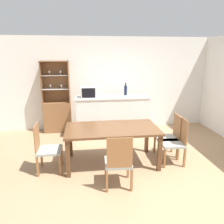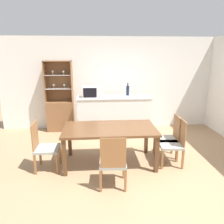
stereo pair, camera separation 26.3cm
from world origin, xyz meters
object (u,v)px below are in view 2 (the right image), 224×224
Objects in this scene: dining_chair_head_near at (113,162)px; microwave at (93,92)px; dining_table at (110,132)px; display_cabinet at (61,110)px; dining_chair_side_left_near at (44,147)px; wine_bottle at (128,90)px; dining_chair_side_right_far at (168,138)px; dining_chair_side_right_near at (173,143)px.

dining_chair_head_near is 1.78× the size of microwave.
microwave reaches higher than dining_table.
display_cabinet is at bearing 116.51° from dining_chair_head_near.
dining_chair_side_left_near is 2.74× the size of wine_bottle.
dining_chair_head_near is 2.48m from microwave.
dining_chair_side_right_far is 1.00× the size of dining_chair_head_near.
dining_chair_side_left_near and dining_chair_side_right_far have the same top height.
microwave is (0.91, -0.50, 0.60)m from display_cabinet.
dining_chair_side_right_far is at bearing 41.04° from dining_chair_head_near.
wine_bottle is (-0.62, 1.56, 0.73)m from dining_chair_side_right_far.
dining_chair_side_right_near is (2.44, -2.19, -0.13)m from display_cabinet.
dining_chair_side_right_far is at bearing 3.57° from dining_chair_side_right_near.
display_cabinet is at bearing 121.15° from dining_table.
dining_chair_side_right_near is 1.78× the size of microwave.
dining_table is 1.94× the size of dining_chair_side_right_near.
dining_table is (1.24, -2.05, 0.09)m from display_cabinet.
microwave reaches higher than dining_chair_side_left_near.
wine_bottle is at bearing 79.90° from dining_chair_head_near.
dining_chair_side_left_near and dining_chair_head_near have the same top height.
display_cabinet reaches higher than dining_chair_side_left_near.
dining_chair_side_left_near is 1.00× the size of dining_chair_side_right_far.
display_cabinet is 2.13× the size of dining_chair_side_right_far.
dining_chair_side_right_far is at bearing 6.53° from dining_table.
dining_chair_side_right_near is at bearing -175.70° from dining_chair_side_right_far.
dining_table is 1.24m from dining_chair_side_right_near.
microwave is at bearing 101.77° from dining_table.
dining_table is at bearing -109.00° from wine_bottle.
display_cabinet is 3.29m from dining_chair_side_right_near.
dining_chair_side_right_near and dining_chair_side_right_far have the same top height.
dining_chair_head_near is at bearing -103.21° from wine_bottle.
dining_chair_head_near is at bearing 122.17° from dining_chair_side_right_near.
wine_bottle is at bearing 9.73° from microwave.
dining_chair_side_left_near is 1.38m from dining_chair_head_near.
microwave is 0.92m from wine_bottle.
microwave is (-0.32, 2.35, 0.73)m from dining_chair_head_near.
display_cabinet is 3.10m from dining_chair_side_right_far.
dining_chair_head_near is at bearing -90.20° from dining_table.
wine_bottle is at bearing -10.71° from display_cabinet.
dining_chair_side_right_near is 1.00× the size of dining_chair_side_left_near.
dining_chair_side_left_near is at bearing -173.30° from dining_table.
dining_chair_side_right_near is at bearing -47.86° from microwave.
dining_chair_head_near is (1.21, -0.66, 0.00)m from dining_chair_side_left_near.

